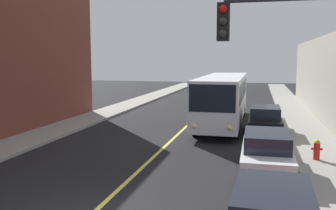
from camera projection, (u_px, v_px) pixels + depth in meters
sidewalk_left at (47, 134)px, 20.97m from camera, size 2.50×90.00×0.15m
sidewalk_right at (318, 148)px, 17.53m from camera, size 2.50×90.00×0.15m
lane_stripe_center at (188, 125)px, 24.08m from camera, size 0.16×60.00×0.01m
city_bus at (223, 97)px, 24.18m from camera, size 2.60×12.17×3.20m
parked_car_white at (266, 153)px, 13.70m from camera, size 1.85×4.41×1.62m
parked_car_black at (265, 120)px, 21.02m from camera, size 1.84×4.41×1.62m
traffic_signal_right_corner at (299, 59)px, 9.49m from camera, size 3.75×0.48×6.00m
fire_hydrant at (317, 149)px, 15.26m from camera, size 0.44×0.26×0.84m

